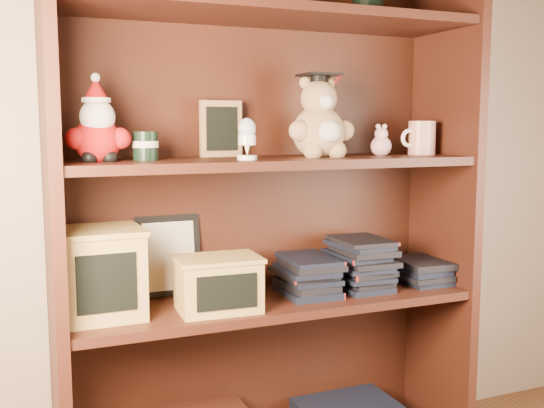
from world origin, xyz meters
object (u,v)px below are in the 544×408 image
Objects in this scene: grad_teddy_bear at (320,125)px; teacher_mug at (421,138)px; treats_box at (101,272)px; bookcase at (264,216)px.

grad_teddy_bear is 0.36m from teacher_mug.
grad_teddy_bear is 1.06× the size of treats_box.
bookcase is 13.74× the size of teacher_mug.
teacher_mug is at bearing 0.06° from treats_box.
teacher_mug is at bearing -5.78° from bookcase.
teacher_mug is (0.35, 0.01, -0.04)m from grad_teddy_bear.
treats_box is (-0.47, -0.05, -0.11)m from bookcase.
bookcase is 0.49m from treats_box.
bookcase reaches higher than grad_teddy_bear.
bookcase is 6.58× the size of grad_teddy_bear.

